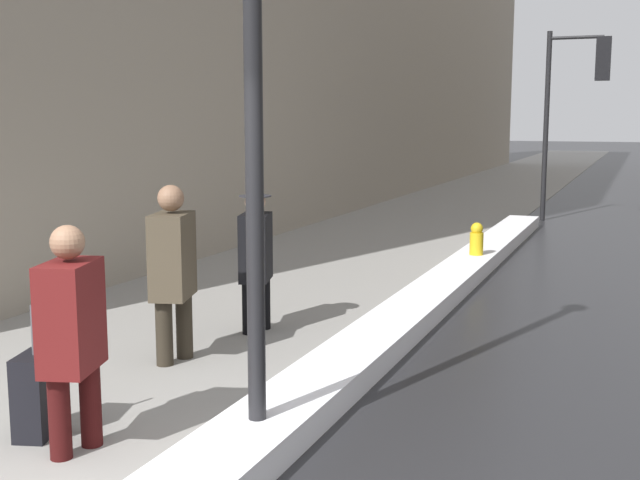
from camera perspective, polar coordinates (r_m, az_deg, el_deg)
sidewalk_slab at (r=18.76m, az=8.22°, el=1.78°), size 4.00×80.00×0.01m
snow_bank_curb at (r=9.87m, az=8.16°, el=-3.76°), size 0.60×15.08×0.22m
traffic_light_near at (r=18.14m, az=18.01°, el=10.48°), size 1.31×0.32×4.05m
pedestrian_with_shoulder_bag at (r=5.51m, az=-17.20°, el=-6.05°), size 0.42×0.73×1.54m
pedestrian_nearside at (r=7.33m, az=-10.44°, el=-1.78°), size 0.45×0.59×1.63m
pedestrian_in_fedora at (r=8.28m, az=-4.59°, el=-0.85°), size 0.41×0.54×1.56m
rolling_suitcase at (r=6.00m, az=-19.52°, el=-10.42°), size 0.31×0.41×0.95m
fire_hydrant at (r=12.06m, az=11.06°, el=-0.44°), size 0.20×0.20×0.70m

